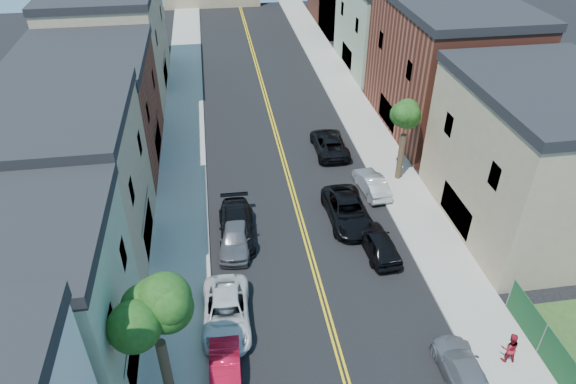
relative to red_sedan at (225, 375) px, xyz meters
name	(u,v)px	position (x,y,z in m)	size (l,w,h in m)	color
sidewalk_left	(182,130)	(-2.40, 25.35, -0.59)	(3.20, 100.00, 0.15)	gray
sidewalk_right	(361,118)	(13.40, 25.35, -0.59)	(3.20, 100.00, 0.15)	gray
curb_left	(203,129)	(-0.65, 25.35, -0.59)	(0.30, 100.00, 0.15)	gray
curb_right	(342,119)	(11.65, 25.35, -0.59)	(0.30, 100.00, 0.15)	gray
bldg_left_palegrn	(12,320)	(-8.50, 1.35, 3.59)	(9.00, 8.00, 8.50)	gray
bldg_left_tan_near	(57,193)	(-8.50, 10.35, 3.84)	(9.00, 10.00, 9.00)	#998466
bldg_left_brick	(91,114)	(-8.50, 21.35, 3.34)	(9.00, 12.00, 8.00)	brown
bldg_left_tan_far	(113,42)	(-8.50, 35.35, 4.09)	(9.00, 16.00, 9.50)	#998466
bldg_right_tan	(535,162)	(19.50, 9.35, 3.84)	(9.00, 12.00, 9.00)	#998466
bldg_right_brick	(444,69)	(19.50, 23.35, 4.34)	(9.00, 14.00, 10.00)	brown
bldg_right_palegrn	(390,27)	(19.50, 37.35, 3.59)	(9.00, 12.00, 8.50)	gray
tree_left_mid	(151,299)	(-2.38, -0.64, 5.92)	(5.20, 5.20, 9.29)	#3C281E
tree_right_far	(408,107)	(13.42, 15.36, 5.10)	(4.40, 4.40, 8.03)	#3C281E
red_sedan	(225,375)	(0.00, 0.00, 0.00)	(1.40, 4.02, 1.32)	red
white_pickup	(226,313)	(0.24, 3.62, 0.06)	(2.41, 5.22, 1.45)	silver
grey_car_left	(235,236)	(1.12, 9.61, 0.12)	(1.85, 4.59, 1.56)	#4F5055
black_car_left	(237,226)	(1.26, 10.65, 0.11)	(2.15, 5.29, 1.53)	black
grey_car_right	(463,371)	(10.77, -1.45, -0.01)	(1.82, 4.49, 1.30)	slate
black_car_right	(378,243)	(9.54, 7.75, 0.08)	(1.75, 4.35, 1.48)	black
silver_car_right	(372,183)	(11.00, 14.09, 0.02)	(1.43, 4.12, 1.36)	#AFB2B7
dark_car_right_far	(329,143)	(9.30, 20.11, 0.07)	(2.43, 5.28, 1.47)	black
black_suv_lane	(348,211)	(8.50, 11.10, 0.11)	(2.55, 5.52, 1.53)	black
pedestrian_right	(509,348)	(13.28, -0.81, 0.34)	(0.83, 0.65, 1.71)	maroon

